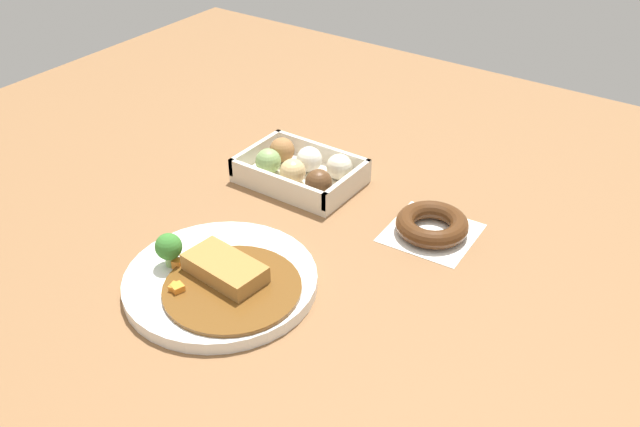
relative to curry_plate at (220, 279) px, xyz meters
name	(u,v)px	position (x,y,z in m)	size (l,w,h in m)	color
ground_plane	(258,235)	(-0.04, 0.13, -0.01)	(1.60, 1.60, 0.00)	brown
curry_plate	(220,279)	(0.00, 0.00, 0.00)	(0.26, 0.26, 0.07)	white
donut_box	(301,170)	(-0.08, 0.29, 0.01)	(0.20, 0.14, 0.06)	beige
chocolate_ring_donut	(432,225)	(0.18, 0.28, 0.00)	(0.13, 0.13, 0.03)	white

